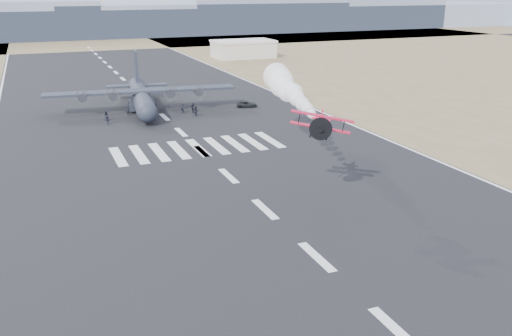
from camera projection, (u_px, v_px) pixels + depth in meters
ground at (396, 330)px, 38.87m from camera, size 500.00×500.00×0.00m
scrub_far at (82, 42)px, 240.48m from camera, size 500.00×80.00×0.00m
runway_markings at (181, 132)px, 91.46m from camera, size 60.00×260.00×0.01m
ridge_seg_d at (75, 22)px, 264.71m from camera, size 150.00×50.00×13.00m
ridge_seg_e at (202, 18)px, 287.80m from camera, size 150.00×50.00×15.00m
ridge_seg_f at (311, 13)px, 310.89m from camera, size 150.00×50.00×17.00m
ridge_seg_g at (404, 15)px, 334.94m from camera, size 150.00×50.00×13.00m
hangar_right at (243, 49)px, 185.96m from camera, size 20.50×12.50×5.90m
aerobatic_biplane at (322, 123)px, 58.26m from camera, size 6.76×6.30×3.08m
smoke_trail at (282, 84)px, 80.64m from camera, size 9.18×27.87×4.26m
transport_aircraft at (141, 96)px, 107.20m from camera, size 36.74×30.17×10.60m
support_vehicle at (247, 104)px, 110.27m from camera, size 4.59×3.01×1.17m
crew_a at (128, 111)px, 103.08m from camera, size 0.74×0.66×1.76m
crew_b at (106, 116)px, 98.87m from camera, size 0.97×0.96×1.73m
crew_c at (108, 120)px, 96.34m from camera, size 0.97×1.16×1.64m
crew_d at (143, 117)px, 98.30m from camera, size 1.05×0.70×1.65m
crew_e at (147, 112)px, 102.69m from camera, size 0.86×0.91×1.60m
crew_f at (193, 108)px, 105.42m from camera, size 0.57×1.75×1.89m
crew_g at (183, 108)px, 105.10m from camera, size 0.79×0.85×1.85m
crew_h at (196, 111)px, 102.68m from camera, size 0.94×1.04×1.83m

